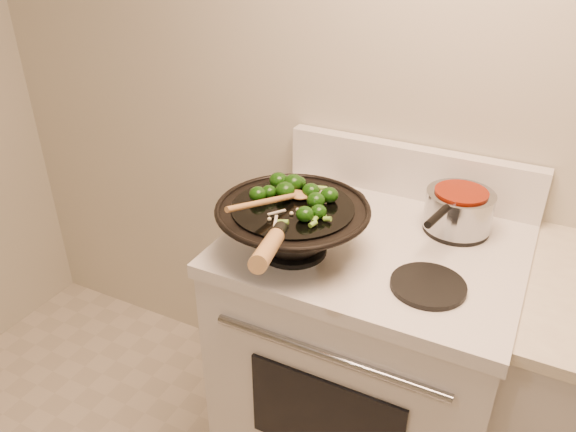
% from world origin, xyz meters
% --- Properties ---
extents(stove, '(0.78, 0.67, 1.08)m').
position_xyz_m(stove, '(-0.07, 1.17, 0.47)').
color(stove, white).
rests_on(stove, ground).
extents(wok, '(0.40, 0.64, 0.27)m').
position_xyz_m(wok, '(-0.25, 1.02, 1.00)').
color(wok, black).
rests_on(wok, stove).
extents(stirfry, '(0.24, 0.25, 0.05)m').
position_xyz_m(stirfry, '(-0.26, 1.06, 1.07)').
color(stirfry, '#103508').
rests_on(stirfry, wok).
extents(wooden_spoon, '(0.11, 0.26, 0.07)m').
position_xyz_m(wooden_spoon, '(-0.28, 1.00, 1.08)').
color(wooden_spoon, '#A37340').
rests_on(wooden_spoon, wok).
extents(saucepan, '(0.18, 0.30, 0.11)m').
position_xyz_m(saucepan, '(0.11, 1.32, 0.99)').
color(saucepan, '#919499').
rests_on(saucepan, stove).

